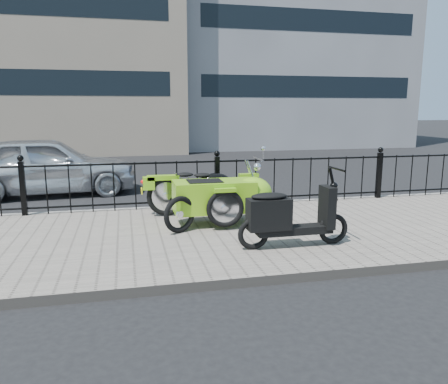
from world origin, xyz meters
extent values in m
plane|color=black|center=(0.00, 0.00, 0.00)|extent=(120.00, 120.00, 0.00)
cube|color=slate|center=(0.00, -0.50, 0.06)|extent=(30.00, 3.80, 0.12)
cube|color=gray|center=(0.00, 1.44, 0.06)|extent=(30.00, 0.10, 0.12)
cylinder|color=black|center=(0.00, 1.30, 0.99)|extent=(14.00, 0.04, 0.04)
cylinder|color=black|center=(0.00, 1.30, 0.24)|extent=(14.00, 0.04, 0.04)
cube|color=black|center=(-3.50, 1.30, 0.60)|extent=(0.09, 0.09, 0.96)
sphere|color=black|center=(-3.50, 1.30, 1.14)|extent=(0.11, 0.11, 0.11)
cube|color=black|center=(0.00, 1.30, 0.60)|extent=(0.09, 0.09, 0.96)
sphere|color=black|center=(0.00, 1.30, 1.14)|extent=(0.11, 0.11, 0.11)
cube|color=black|center=(3.50, 1.30, 0.60)|extent=(0.09, 0.09, 0.96)
sphere|color=black|center=(3.50, 1.30, 1.14)|extent=(0.11, 0.11, 0.11)
cube|color=gray|center=(-6.00, 16.00, 6.00)|extent=(14.00, 8.00, 12.00)
cube|color=black|center=(-6.00, 12.02, 3.00)|extent=(12.50, 0.06, 1.00)
cube|color=black|center=(-6.00, 12.02, 6.00)|extent=(12.50, 0.06, 1.00)
cube|color=gray|center=(7.00, 17.00, 7.50)|extent=(12.00, 8.00, 15.00)
cube|color=black|center=(7.00, 13.02, 3.00)|extent=(10.50, 0.06, 1.00)
cube|color=black|center=(7.00, 13.02, 6.00)|extent=(10.50, 0.06, 1.00)
torus|color=black|center=(0.46, 0.70, 0.46)|extent=(0.69, 0.09, 0.69)
torus|color=black|center=(-1.04, 0.70, 0.46)|extent=(0.69, 0.09, 0.69)
torus|color=black|center=(-0.24, -0.44, 0.46)|extent=(0.60, 0.08, 0.60)
cube|color=gray|center=(-0.29, 0.70, 0.48)|extent=(0.34, 0.22, 0.24)
cylinder|color=black|center=(-0.29, 0.70, 0.41)|extent=(1.40, 0.04, 0.04)
ellipsoid|color=black|center=(-0.17, 0.70, 0.72)|extent=(0.54, 0.29, 0.26)
cylinder|color=silver|center=(0.64, 0.70, 1.08)|extent=(0.03, 0.56, 0.03)
cylinder|color=silver|center=(0.52, 0.70, 0.77)|extent=(0.25, 0.04, 0.59)
sphere|color=silver|center=(0.62, 0.70, 0.95)|extent=(0.15, 0.15, 0.15)
cube|color=#82C91B|center=(0.46, 0.70, 0.79)|extent=(0.36, 0.12, 0.06)
cube|color=#82C91B|center=(-1.09, 0.70, 0.80)|extent=(0.55, 0.16, 0.08)
ellipsoid|color=black|center=(-0.39, 0.70, 0.82)|extent=(0.31, 0.22, 0.08)
ellipsoid|color=black|center=(-0.71, 0.70, 0.84)|extent=(0.31, 0.22, 0.08)
sphere|color=red|center=(-1.44, 0.70, 0.74)|extent=(0.07, 0.07, 0.07)
cube|color=yellow|center=(-1.46, 0.80, 0.56)|extent=(0.02, 0.14, 0.10)
cube|color=#82C91B|center=(-0.34, -0.05, 0.59)|extent=(1.30, 0.62, 0.50)
ellipsoid|color=#82C91B|center=(0.31, -0.05, 0.61)|extent=(0.65, 0.60, 0.54)
cube|color=black|center=(-0.49, -0.05, 0.82)|extent=(0.55, 0.43, 0.06)
cube|color=#82C91B|center=(-0.24, -0.44, 0.76)|extent=(0.34, 0.11, 0.06)
torus|color=black|center=(1.08, -1.44, 0.34)|extent=(0.43, 0.07, 0.43)
torus|color=black|center=(-0.08, -1.44, 0.34)|extent=(0.43, 0.07, 0.43)
cube|color=black|center=(0.50, -1.44, 0.35)|extent=(1.06, 0.23, 0.11)
cube|color=black|center=(0.13, -1.44, 0.60)|extent=(0.58, 0.28, 0.42)
ellipsoid|color=black|center=(0.13, -1.44, 0.84)|extent=(0.50, 0.25, 0.10)
cube|color=black|center=(0.98, -1.44, 0.65)|extent=(0.13, 0.32, 0.58)
cylinder|color=black|center=(1.05, -1.44, 0.97)|extent=(0.16, 0.04, 0.47)
cylinder|color=black|center=(1.09, -1.44, 1.18)|extent=(0.03, 0.47, 0.03)
torus|color=black|center=(-0.95, -0.43, 0.41)|extent=(0.54, 0.35, 0.57)
imported|color=silver|center=(-3.51, 3.85, 0.69)|extent=(4.19, 2.00, 1.38)
camera|label=1|loc=(-1.72, -6.86, 1.99)|focal=35.00mm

